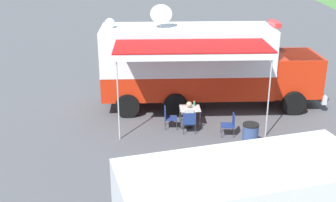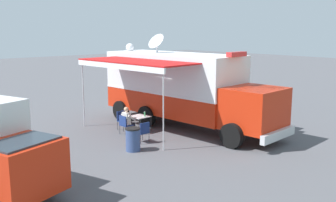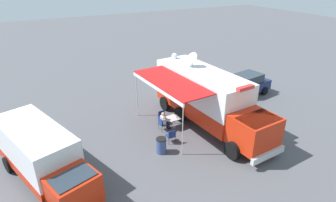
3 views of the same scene
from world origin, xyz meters
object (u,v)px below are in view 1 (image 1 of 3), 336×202
Objects in this scene: water_bottle at (194,104)px; folding_chair_spare_by_truck at (230,123)px; trash_bin at (250,136)px; command_truck at (204,63)px; folding_chair_at_table at (189,121)px; car_behind_truck at (155,54)px; folding_table at (190,109)px; seated_responder at (189,116)px; folding_chair_beside_table at (168,116)px.

water_bottle is 1.77m from folding_chair_spare_by_truck.
command_truck is at bearing -160.31° from trash_bin.
folding_chair_at_table is 0.20× the size of car_behind_truck.
car_behind_truck is (-5.64, -2.45, -1.06)m from command_truck.
water_bottle is at bearing 133.72° from folding_table.
water_bottle is at bearing 163.74° from seated_responder.
folding_chair_at_table is 1.00× the size of folding_chair_spare_by_truck.
seated_responder reaches higher than trash_bin.
folding_chair_at_table and folding_chair_spare_by_truck have the same top height.
command_truck is 10.59× the size of trash_bin.
seated_responder is 0.28× the size of car_behind_truck.
folding_chair_beside_table is 1.00× the size of folding_chair_spare_by_truck.
water_bottle is 1.04m from folding_chair_at_table.
trash_bin is at bearing 58.42° from seated_responder.
folding_table is 0.29m from water_bottle.
trash_bin is at bearing 21.92° from car_behind_truck.
command_truck is at bearing -164.52° from folding_chair_spare_by_truck.
water_bottle reaches higher than folding_table.
folding_chair_at_table is at bearing -2.96° from folding_table.
folding_chair_spare_by_truck is at bearing -148.08° from trash_bin.
folding_table is at bearing -123.01° from folding_chair_spare_by_truck.
folding_table is 0.98× the size of folding_chair_beside_table.
command_truck reaches higher than seated_responder.
folding_chair_beside_table is at bearing -119.27° from folding_chair_at_table.
folding_chair_beside_table reaches higher than folding_table.
folding_chair_spare_by_truck is (0.17, 1.54, 0.00)m from folding_chair_at_table.
water_bottle is 0.26× the size of folding_chair_at_table.
folding_table is 1.79m from folding_chair_spare_by_truck.
car_behind_truck is at bearing -168.11° from seated_responder.
car_behind_truck is at bearing -166.84° from folding_table.
car_behind_truck is at bearing -156.50° from command_truck.
car_behind_truck is at bearing -173.17° from folding_chair_beside_table.
folding_chair_spare_by_truck is at bearing 15.48° from command_truck.
command_truck is at bearing 149.61° from folding_chair_beside_table.
water_bottle reaches higher than folding_chair_at_table.
folding_chair_spare_by_truck is (1.14, 1.32, -0.32)m from water_bottle.
trash_bin is (1.93, 2.09, -0.22)m from folding_table.
folding_chair_at_table is 0.23m from seated_responder.
folding_chair_at_table and folding_chair_beside_table have the same top height.
car_behind_truck is (-8.15, -0.98, 0.37)m from folding_chair_beside_table.
trash_bin is (4.10, 1.47, -1.49)m from command_truck.
folding_chair_spare_by_truck reaches higher than folding_table.
car_behind_truck reaches higher than folding_chair_at_table.
command_truck is 3.14m from seated_responder.
seated_responder is at bearing -121.58° from trash_bin.
command_truck is at bearing 23.50° from car_behind_truck.
folding_chair_spare_by_truck is (0.62, 2.34, 0.00)m from folding_chair_beside_table.
folding_chair_beside_table is at bearing -104.92° from folding_chair_spare_by_truck.
water_bottle is at bearing -130.66° from folding_chair_spare_by_truck.
folding_table is at bearing 174.94° from seated_responder.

